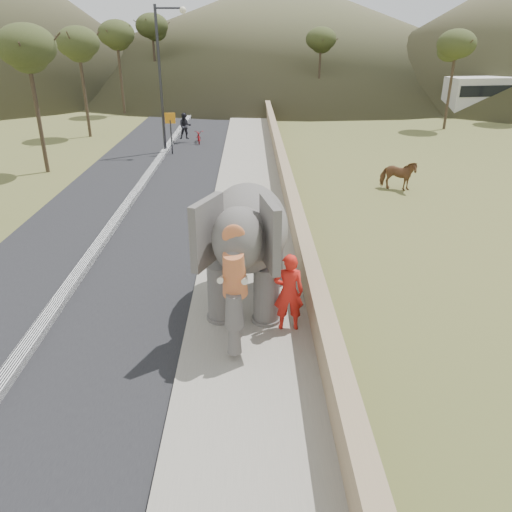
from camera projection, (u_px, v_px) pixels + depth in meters
The scene contains 14 objects.
ground at pixel (248, 313), 12.86m from camera, with size 160.00×160.00×0.00m, color olive.
road at pixel (135, 197), 21.91m from camera, with size 7.00×120.00×0.03m, color black.
median at pixel (135, 194), 21.88m from camera, with size 0.35×120.00×0.22m, color black.
walkway at pixel (248, 195), 21.95m from camera, with size 3.00×120.00×0.15m, color #9E9687.
parapet at pixel (286, 184), 21.78m from camera, with size 0.30×120.00×1.10m, color tan.
lamppost at pixel (165, 66), 28.06m from camera, with size 1.76×0.36×8.00m.
signboard at pixel (171, 126), 28.83m from camera, with size 0.60×0.08×2.40m.
cow at pixel (398, 175), 22.61m from camera, with size 0.74×1.63×1.38m, color brown.
distant_car at pixel (440, 101), 46.44m from camera, with size 1.70×4.23×1.44m, color #B6B5BC.
bus_white at pixel (507, 95), 43.57m from camera, with size 2.50×11.00×3.10m, color silver.
hill_far at pixel (282, 29), 73.87m from camera, with size 80.00×80.00×14.00m, color brown.
elephant_and_man at pixel (248, 244), 12.54m from camera, with size 2.71×4.69×3.24m.
motorcyclist at pixel (192, 131), 32.26m from camera, with size 1.68×1.67×1.90m.
trees at pixel (249, 73), 36.47m from camera, with size 46.77×41.61×8.65m.
Camera 1 is at (0.05, -11.13, 6.62)m, focal length 35.00 mm.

